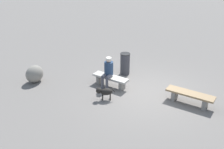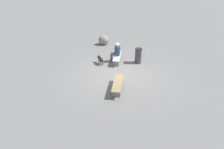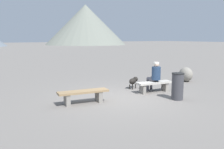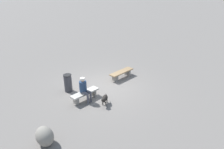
% 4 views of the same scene
% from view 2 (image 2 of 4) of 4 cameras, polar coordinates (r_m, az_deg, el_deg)
% --- Properties ---
extents(ground, '(210.00, 210.00, 0.06)m').
position_cam_2_polar(ground, '(11.80, 1.99, 0.05)').
color(ground, slate).
extents(bench_left, '(1.76, 0.66, 0.44)m').
position_cam_2_polar(bench_left, '(10.23, 1.60, -2.85)').
color(bench_left, gray).
rests_on(bench_left, ground).
extents(bench_right, '(1.54, 0.59, 0.44)m').
position_cam_2_polar(bench_right, '(12.99, 1.44, 4.70)').
color(bench_right, gray).
rests_on(bench_right, ground).
extents(seated_person, '(0.36, 0.62, 1.24)m').
position_cam_2_polar(seated_person, '(12.90, 1.18, 6.50)').
color(seated_person, navy).
rests_on(seated_person, ground).
extents(dog, '(0.65, 0.45, 0.49)m').
position_cam_2_polar(dog, '(12.78, -3.28, 4.32)').
color(dog, black).
rests_on(dog, ground).
extents(trash_bin, '(0.44, 0.44, 0.97)m').
position_cam_2_polar(trash_bin, '(12.94, 7.32, 5.19)').
color(trash_bin, '#38383D').
rests_on(trash_bin, ground).
extents(boulder, '(0.71, 0.87, 0.72)m').
position_cam_2_polar(boulder, '(15.78, -2.35, 9.56)').
color(boulder, gray).
rests_on(boulder, ground).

